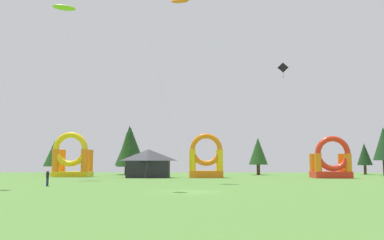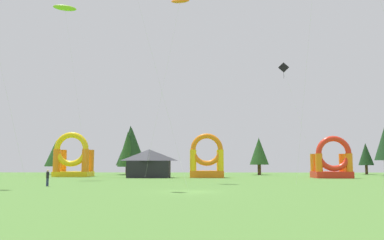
% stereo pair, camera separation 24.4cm
% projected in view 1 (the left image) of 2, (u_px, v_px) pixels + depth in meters
% --- Properties ---
extents(ground_plane, '(120.00, 120.00, 0.00)m').
position_uv_depth(ground_plane, '(190.00, 192.00, 31.24)').
color(ground_plane, '#548438').
extents(kite_orange_parafoil, '(6.24, 4.50, 23.63)m').
position_uv_depth(kite_orange_parafoil, '(180.00, 1.00, 49.44)').
color(kite_orange_parafoil, orange).
rests_on(kite_orange_parafoil, ground_plane).
extents(kite_lime_parafoil, '(5.74, 2.23, 25.85)m').
position_uv_depth(kite_lime_parafoil, '(64.00, 8.00, 57.75)').
color(kite_lime_parafoil, '#8CD826').
rests_on(kite_lime_parafoil, ground_plane).
extents(kite_black_diamond, '(4.01, 4.83, 17.48)m').
position_uv_depth(kite_black_diamond, '(283.00, 69.00, 60.05)').
color(kite_black_diamond, black).
rests_on(kite_black_diamond, ground_plane).
extents(person_midfield, '(0.38, 0.38, 1.66)m').
position_uv_depth(person_midfield, '(48.00, 176.00, 38.56)').
color(person_midfield, navy).
rests_on(person_midfield, ground_plane).
extents(inflatable_red_slide, '(5.25, 3.53, 6.87)m').
position_uv_depth(inflatable_red_slide, '(206.00, 161.00, 60.77)').
color(inflatable_red_slide, orange).
rests_on(inflatable_red_slide, ground_plane).
extents(inflatable_yellow_castle, '(5.54, 3.75, 6.37)m').
position_uv_depth(inflatable_yellow_castle, '(331.00, 163.00, 59.03)').
color(inflatable_yellow_castle, red).
rests_on(inflatable_yellow_castle, ground_plane).
extents(inflatable_orange_dome, '(5.95, 4.19, 7.38)m').
position_uv_depth(inflatable_orange_dome, '(72.00, 160.00, 64.57)').
color(inflatable_orange_dome, yellow).
rests_on(inflatable_orange_dome, ground_plane).
extents(festival_tent, '(6.48, 3.51, 4.40)m').
position_uv_depth(festival_tent, '(148.00, 163.00, 60.18)').
color(festival_tent, black).
rests_on(festival_tent, ground_plane).
extents(tree_row_1, '(4.21, 4.21, 6.74)m').
position_uv_depth(tree_row_1, '(54.00, 154.00, 77.63)').
color(tree_row_1, '#4C331E').
rests_on(tree_row_1, ground_plane).
extents(tree_row_2, '(3.88, 3.88, 8.31)m').
position_uv_depth(tree_row_2, '(127.00, 149.00, 74.06)').
color(tree_row_2, '#4C331E').
rests_on(tree_row_2, ground_plane).
extents(tree_row_3, '(4.33, 4.33, 9.66)m').
position_uv_depth(tree_row_3, '(129.00, 144.00, 76.26)').
color(tree_row_3, '#4C331E').
rests_on(tree_row_3, ground_plane).
extents(tree_row_4, '(5.82, 5.82, 9.19)m').
position_uv_depth(tree_row_4, '(130.00, 146.00, 75.13)').
color(tree_row_4, '#4C331E').
rests_on(tree_row_4, ground_plane).
extents(tree_row_5, '(3.62, 3.62, 7.09)m').
position_uv_depth(tree_row_5, '(258.00, 151.00, 74.09)').
color(tree_row_5, '#4C331E').
rests_on(tree_row_5, ground_plane).
extents(tree_row_6, '(2.89, 2.89, 6.19)m').
position_uv_depth(tree_row_6, '(364.00, 154.00, 76.83)').
color(tree_row_6, '#4C331E').
rests_on(tree_row_6, ground_plane).
extents(tree_row_7, '(3.93, 3.93, 8.95)m').
position_uv_depth(tree_row_7, '(384.00, 144.00, 71.78)').
color(tree_row_7, '#4C331E').
rests_on(tree_row_7, ground_plane).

